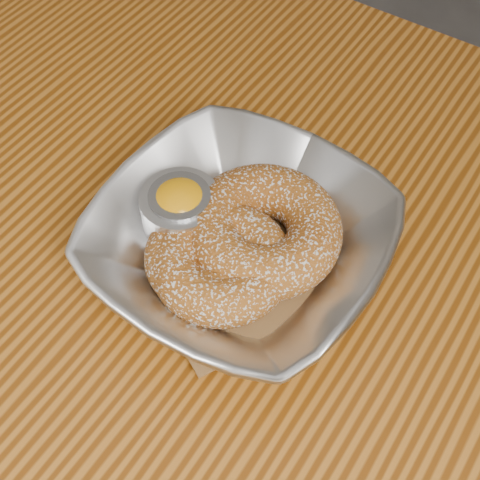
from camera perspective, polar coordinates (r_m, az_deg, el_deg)
The scene contains 7 objects.
table at distance 0.59m, azimuth -7.40°, elevation -8.54°, with size 1.20×0.80×0.75m.
serving_bowl at distance 0.49m, azimuth 0.00°, elevation -0.28°, with size 0.21×0.21×0.05m, color silver.
parchment at distance 0.50m, azimuth 0.00°, elevation -1.39°, with size 0.14×0.14×0.00m, color olive.
donut_back at distance 0.49m, azimuth 1.99°, elevation 0.85°, with size 0.12×0.12×0.04m, color #934E17.
donut_front at distance 0.48m, azimuth -1.57°, elevation -1.94°, with size 0.10×0.10×0.04m, color #934E17.
donut_extra at distance 0.48m, azimuth -2.69°, elevation -1.40°, with size 0.09×0.09×0.03m, color #934E17.
ramekin at distance 0.50m, azimuth -5.06°, elevation 2.47°, with size 0.06×0.06×0.05m.
Camera 1 is at (0.21, -0.18, 1.18)m, focal length 50.00 mm.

